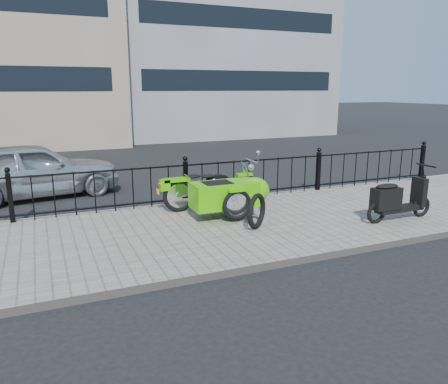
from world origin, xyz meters
name	(u,v)px	position (x,y,z in m)	size (l,w,h in m)	color
ground	(207,225)	(0.00, 0.00, 0.00)	(120.00, 120.00, 0.00)	black
sidewalk	(216,230)	(0.00, -0.50, 0.06)	(30.00, 3.80, 0.12)	#6D645C
curb	(184,205)	(0.00, 1.44, 0.06)	(30.00, 0.10, 0.12)	gray
iron_fence	(186,183)	(0.00, 1.30, 0.59)	(14.11, 0.11, 1.08)	black
building_grey	(214,0)	(7.00, 16.99, 7.50)	(12.00, 8.01, 15.00)	gray
motorcycle_sidecar	(230,192)	(0.55, 0.13, 0.59)	(2.28, 1.48, 0.98)	black
scooter	(396,200)	(3.34, -1.50, 0.53)	(1.57, 0.46, 1.06)	black
spare_tire	(257,211)	(0.63, -0.89, 0.45)	(0.67, 0.67, 0.10)	black
sedan_car	(33,170)	(-3.09, 3.79, 0.69)	(1.63, 4.05, 1.38)	silver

